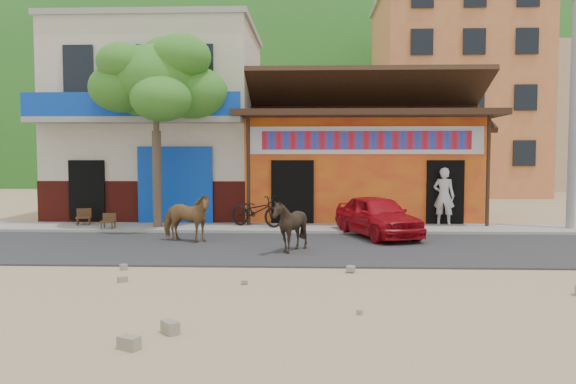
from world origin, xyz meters
The scene contains 17 objects.
ground centered at (0.00, 0.00, 0.00)m, with size 120.00×120.00×0.00m, color #9E825B.
road centered at (0.00, 2.50, 0.02)m, with size 60.00×5.00×0.04m, color #28282B.
sidewalk centered at (0.00, 6.00, 0.06)m, with size 60.00×2.00×0.12m, color gray.
dance_club centered at (2.00, 10.00, 1.80)m, with size 8.00×6.00×3.60m, color orange.
cafe_building centered at (-5.50, 10.00, 3.50)m, with size 7.00×6.00×7.00m, color beige.
apartment_front centered at (9.00, 24.00, 6.00)m, with size 9.00×9.00×12.00m, color #CC723F.
apartment_rear centered at (18.00, 30.00, 5.00)m, with size 8.00×8.00×10.00m, color tan.
hillside centered at (0.00, 70.00, 12.00)m, with size 100.00×40.00×24.00m, color #194C14.
tree centered at (-4.60, 5.80, 3.12)m, with size 3.00×3.00×6.00m, color #2D721E, non-canonical shape.
utility_pole centered at (8.20, 6.00, 4.12)m, with size 0.24×0.24×8.00m, color gray.
cow_tan centered at (-3.14, 3.29, 0.68)m, with size 0.69×1.52×1.28m, color olive.
cow_dark centered at (-0.29, 1.74, 0.68)m, with size 1.03×1.15×1.27m, color black.
red_car centered at (2.10, 4.44, 0.63)m, with size 1.40×3.48×1.19m, color #AB0C16.
scooter centered at (-1.50, 5.98, 0.61)m, with size 0.66×1.88×0.99m, color black.
pedestrian centered at (4.50, 6.70, 1.05)m, with size 0.68×0.44×1.85m, color silver.
cafe_chair_left centered at (-7.12, 6.19, 0.61)m, with size 0.46×0.46×0.98m, color #483418, non-canonical shape.
cafe_chair_right centered at (-6.00, 5.30, 0.55)m, with size 0.40×0.40×0.86m, color #473017, non-canonical shape.
Camera 1 is at (0.18, -11.53, 2.32)m, focal length 35.00 mm.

